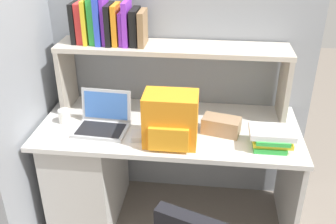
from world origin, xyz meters
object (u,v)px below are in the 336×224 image
object	(u,v)px
backpack	(171,120)
tissue_box	(221,125)
paper_cup	(65,116)
laptop	(103,121)
computer_mouse	(137,136)

from	to	relation	value
backpack	tissue_box	size ratio (longest dim) A/B	1.38
paper_cup	tissue_box	world-z (taller)	tissue_box
backpack	tissue_box	distance (m)	0.34
laptop	computer_mouse	world-z (taller)	laptop
backpack	computer_mouse	world-z (taller)	backpack
computer_mouse	paper_cup	bearing A→B (deg)	155.85
computer_mouse	tissue_box	distance (m)	0.51
laptop	tissue_box	xyz separation A→B (m)	(0.71, 0.02, -0.00)
computer_mouse	backpack	bearing A→B (deg)	-15.47
backpack	computer_mouse	size ratio (longest dim) A/B	2.91
backpack	tissue_box	world-z (taller)	backpack
backpack	laptop	bearing A→B (deg)	164.14
laptop	tissue_box	world-z (taller)	laptop
laptop	paper_cup	size ratio (longest dim) A/B	3.85
tissue_box	computer_mouse	bearing A→B (deg)	-152.88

